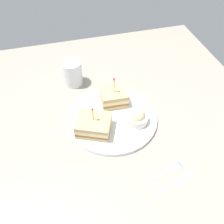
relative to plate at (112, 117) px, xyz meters
The scene contains 8 objects.
ground_plane 1.63cm from the plate, ahead, with size 102.03×102.03×2.00cm, color #9E9384.
plate is the anchor object (origin of this frame).
sandwich_half_front 8.45cm from the plate, 121.23° to the left, with size 11.74×12.53×9.69cm.
sandwich_half_back 7.15cm from the plate, 20.85° to the right, with size 7.74×8.91×10.47cm.
coleslaw_bowl 8.47cm from the plate, 120.08° to the right, with size 7.20×7.20×5.18cm.
drink_glass 23.15cm from the plate, 23.42° to the left, with size 6.86×6.86×9.27cm.
fork 24.51cm from the plate, 154.57° to the right, with size 3.92×13.41×0.35cm.
knife 28.34cm from the plate, 157.43° to the right, with size 4.97×12.78×0.35cm.
Camera 1 is at (-50.80, 13.67, 60.15)cm, focal length 39.23 mm.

